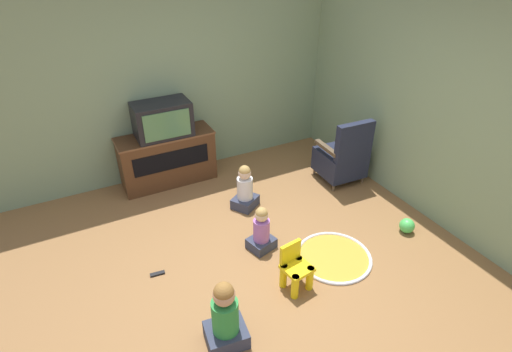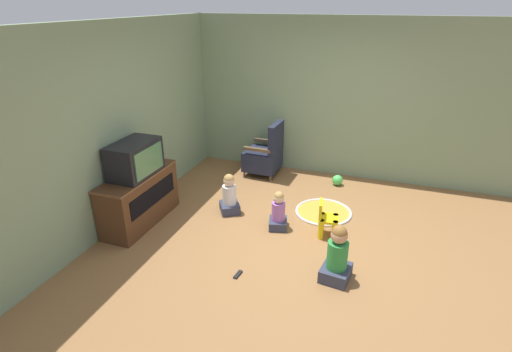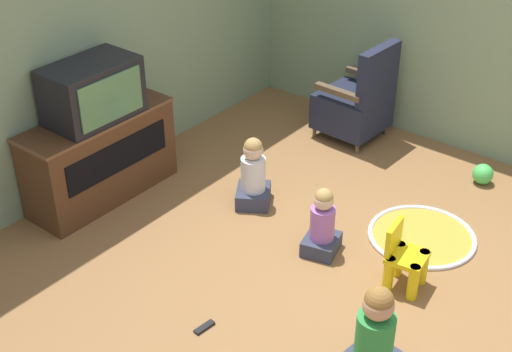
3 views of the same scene
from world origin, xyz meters
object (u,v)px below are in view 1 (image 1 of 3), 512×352
at_px(remote_control, 157,274).
at_px(child_watching_right, 261,231).
at_px(television, 162,119).
at_px(yellow_kid_chair, 296,270).
at_px(black_armchair, 342,158).
at_px(toy_ball, 407,226).
at_px(child_watching_center, 225,318).
at_px(tv_cabinet, 167,158).
at_px(child_watching_left, 245,189).

bearing_deg(remote_control, child_watching_right, 179.98).
bearing_deg(television, yellow_kid_chair, -78.36).
height_order(black_armchair, child_watching_right, black_armchair).
relative_size(television, remote_control, 4.69).
bearing_deg(black_armchair, toy_ball, 91.25).
distance_m(yellow_kid_chair, child_watching_center, 0.90).
height_order(child_watching_center, child_watching_right, child_watching_center).
height_order(tv_cabinet, black_armchair, black_armchair).
bearing_deg(toy_ball, child_watching_center, -171.43).
xyz_separation_m(tv_cabinet, toy_ball, (2.12, -2.37, -0.28)).
bearing_deg(child_watching_center, tv_cabinet, 90.01).
xyz_separation_m(child_watching_center, remote_control, (-0.31, 1.04, -0.28)).
distance_m(toy_ball, remote_control, 2.86).
distance_m(tv_cabinet, remote_control, 1.86).
bearing_deg(child_watching_center, yellow_kid_chair, 24.22).
relative_size(child_watching_left, remote_control, 3.86).
height_order(tv_cabinet, remote_control, tv_cabinet).
relative_size(tv_cabinet, television, 1.78).
xyz_separation_m(yellow_kid_chair, child_watching_center, (-0.85, -0.26, 0.09)).
bearing_deg(tv_cabinet, child_watching_center, -97.16).
height_order(television, toy_ball, television).
distance_m(child_watching_center, child_watching_right, 1.23).
bearing_deg(yellow_kid_chair, remote_control, 138.21).
relative_size(television, child_watching_left, 1.21).
relative_size(television, yellow_kid_chair, 1.49).
xyz_separation_m(tv_cabinet, television, (0.00, -0.01, 0.57)).
bearing_deg(black_armchair, child_watching_center, 36.05).
height_order(tv_cabinet, yellow_kid_chair, tv_cabinet).
distance_m(tv_cabinet, child_watching_left, 1.24).
height_order(yellow_kid_chair, remote_control, yellow_kid_chair).
bearing_deg(yellow_kid_chair, toy_ball, -4.29).
distance_m(television, child_watching_left, 1.41).
bearing_deg(tv_cabinet, television, -90.00).
bearing_deg(toy_ball, child_watching_left, 137.35).
xyz_separation_m(tv_cabinet, child_watching_right, (0.48, -1.83, -0.14)).
height_order(child_watching_left, child_watching_center, child_watching_center).
distance_m(child_watching_left, toy_ball, 1.97).
distance_m(child_watching_center, remote_control, 1.12).
relative_size(child_watching_left, child_watching_right, 1.10).
relative_size(child_watching_center, remote_control, 4.38).
distance_m(yellow_kid_chair, child_watching_left, 1.45).
bearing_deg(child_watching_right, child_watching_left, 61.80).
bearing_deg(yellow_kid_chair, child_watching_left, 75.43).
bearing_deg(remote_control, black_armchair, -161.27).
height_order(yellow_kid_chair, toy_ball, yellow_kid_chair).
bearing_deg(television, remote_control, -111.26).
bearing_deg(television, tv_cabinet, 90.00).
xyz_separation_m(black_armchair, remote_control, (-2.80, -0.62, -0.35)).
xyz_separation_m(yellow_kid_chair, child_watching_left, (0.16, 1.44, 0.05)).
bearing_deg(black_armchair, child_watching_right, 26.52).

